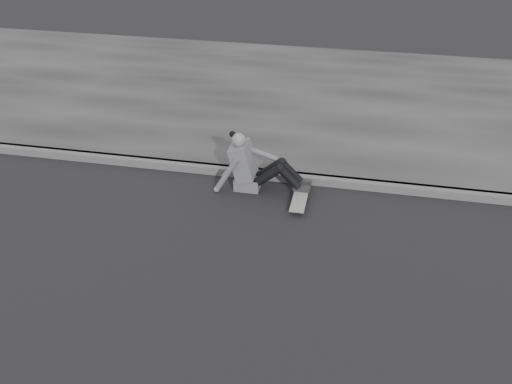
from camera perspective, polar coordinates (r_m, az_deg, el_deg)
ground at (r=6.42m, az=5.36°, el=-11.04°), size 80.00×80.00×0.00m
curb at (r=8.46m, az=7.44°, el=1.10°), size 24.00×0.16×0.12m
sidewalk at (r=11.16m, az=8.80°, el=8.92°), size 24.00×6.00×0.12m
skateboard at (r=8.01m, az=4.43°, el=-0.56°), size 0.20×0.78×0.09m
seated_woman at (r=8.17m, az=-0.38°, el=2.61°), size 1.38×0.46×0.88m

